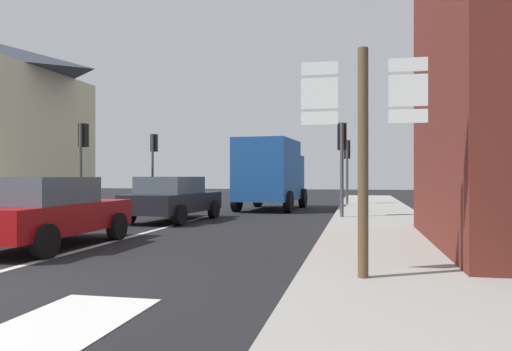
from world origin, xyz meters
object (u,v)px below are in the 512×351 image
at_px(route_sign_post, 363,145).
at_px(traffic_light_near_left, 83,147).
at_px(sedan_near, 46,211).
at_px(sedan_far, 173,198).
at_px(delivery_truck, 271,172).
at_px(traffic_light_far_right, 347,157).
at_px(traffic_light_far_left, 154,153).
at_px(traffic_light_near_right, 342,148).

height_order(route_sign_post, traffic_light_near_left, traffic_light_near_left).
xyz_separation_m(sedan_near, sedan_far, (0.37, 6.25, 0.00)).
bearing_deg(delivery_truck, route_sign_post, -75.35).
distance_m(sedan_near, traffic_light_far_right, 16.51).
bearing_deg(sedan_near, traffic_light_near_left, 116.39).
bearing_deg(traffic_light_far_left, route_sign_post, -58.84).
relative_size(sedan_far, traffic_light_near_right, 1.33).
height_order(delivery_truck, traffic_light_near_left, traffic_light_near_left).
xyz_separation_m(delivery_truck, traffic_light_near_right, (3.24, -4.65, 0.77)).
distance_m(traffic_light_near_right, traffic_light_far_left, 12.22).
distance_m(traffic_light_far_left, traffic_light_far_right, 9.87).
bearing_deg(traffic_light_near_right, delivery_truck, 124.90).
xyz_separation_m(delivery_truck, traffic_light_near_left, (-6.60, -4.16, 0.95)).
distance_m(delivery_truck, traffic_light_near_right, 5.72).
height_order(delivery_truck, route_sign_post, route_sign_post).
height_order(sedan_near, delivery_truck, delivery_truck).
xyz_separation_m(sedan_far, traffic_light_near_left, (-4.39, 1.84, 1.84)).
relative_size(delivery_truck, traffic_light_far_right, 1.58).
relative_size(sedan_near, delivery_truck, 0.82).
bearing_deg(traffic_light_far_left, sedan_near, -74.85).
xyz_separation_m(sedan_far, traffic_light_near_right, (5.46, 1.35, 1.66)).
height_order(sedan_near, route_sign_post, route_sign_post).
bearing_deg(route_sign_post, traffic_light_far_left, 121.16).
height_order(sedan_far, route_sign_post, route_sign_post).
xyz_separation_m(sedan_near, traffic_light_far_right, (5.83, 15.35, 1.64)).
distance_m(delivery_truck, traffic_light_near_left, 7.86).
bearing_deg(delivery_truck, sedan_near, -101.92).
distance_m(sedan_far, route_sign_post, 10.65).
relative_size(sedan_far, traffic_light_near_left, 1.24).
bearing_deg(delivery_truck, traffic_light_near_left, -147.78).
height_order(traffic_light_near_right, traffic_light_far_left, traffic_light_far_left).
bearing_deg(traffic_light_near_right, route_sign_post, -86.61).
xyz_separation_m(sedan_far, route_sign_post, (6.06, -8.69, 1.15)).
bearing_deg(delivery_truck, traffic_light_far_right, 43.65).
xyz_separation_m(traffic_light_near_left, traffic_light_far_right, (9.85, 7.26, -0.20)).
bearing_deg(traffic_light_near_right, traffic_light_near_left, 177.16).
distance_m(sedan_far, delivery_truck, 6.46).
xyz_separation_m(delivery_truck, route_sign_post, (3.84, -14.69, 0.26)).
height_order(sedan_near, sedan_far, same).
xyz_separation_m(route_sign_post, traffic_light_far_left, (-10.44, 17.27, 0.80)).
bearing_deg(traffic_light_far_left, delivery_truck, -21.35).
height_order(delivery_truck, traffic_light_far_left, traffic_light_far_left).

